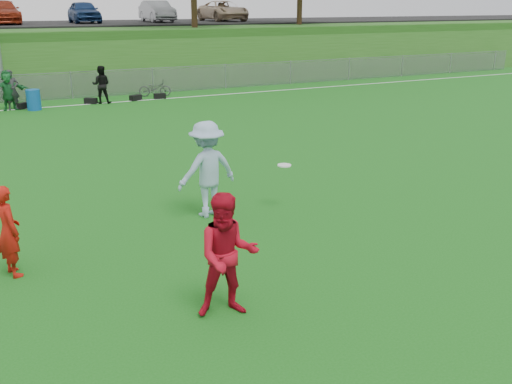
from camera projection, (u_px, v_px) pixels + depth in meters
ground at (254, 256)px, 10.36m from camera, size 120.00×120.00×0.00m
sideline_far at (80, 105)px, 25.71m from camera, size 60.00×0.10×0.01m
fence at (71, 85)px, 27.21m from camera, size 58.00×0.06×1.30m
berm at (42, 50)px, 36.31m from camera, size 120.00×18.00×3.00m
parking_lot at (36, 24)px, 37.53m from camera, size 120.00×12.00×0.10m
car_row at (16, 12)px, 35.95m from camera, size 32.04×5.18×1.44m
spectator_row at (9, 90)px, 24.24m from camera, size 8.16×0.91×1.69m
gear_bags at (104, 100)px, 26.22m from camera, size 6.71×0.55×0.26m
player_red_left at (8, 231)px, 9.42m from camera, size 0.53×0.66×1.57m
player_red_center at (228, 256)px, 8.15m from camera, size 1.06×0.93×1.87m
player_blue at (207, 169)px, 12.04m from camera, size 1.42×0.93×2.06m
frisbee at (284, 165)px, 12.47m from camera, size 0.30×0.30×0.03m
recycling_bin at (34, 100)px, 24.35m from camera, size 0.62×0.62×0.87m
bicycle at (155, 88)px, 27.93m from camera, size 1.63×0.90×0.81m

